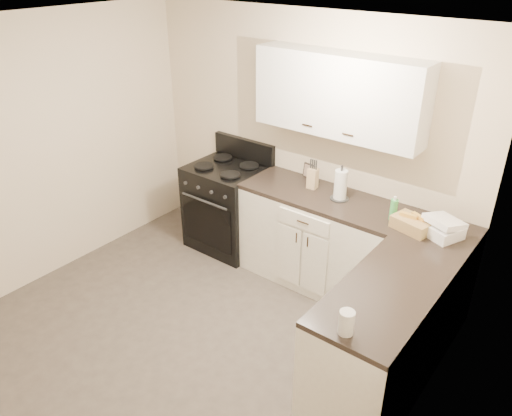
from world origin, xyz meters
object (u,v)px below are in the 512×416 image
Objects in this scene: paper_towel at (341,185)px; wicker_basket at (412,224)px; countertop_grill at (442,231)px; stove at (228,207)px; knife_block at (313,178)px.

paper_towel is 0.75m from wicker_basket.
paper_towel is at bearing -161.45° from countertop_grill.
stove is 3.08× the size of wicker_basket.
wicker_basket reaches higher than countertop_grill.
stove is at bearing -177.54° from paper_towel.
wicker_basket is 0.23m from countertop_grill.
knife_block reaches higher than wicker_basket.
countertop_grill is (0.22, 0.05, -0.00)m from wicker_basket.
knife_block reaches higher than stove.
wicker_basket is 1.17× the size of countertop_grill.
knife_block is 0.75× the size of countertop_grill.
countertop_grill is (2.25, -0.02, 0.53)m from stove.
knife_block is (0.98, 0.10, 0.58)m from stove.
knife_block is 0.64× the size of wicker_basket.
paper_towel reaches higher than countertop_grill.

